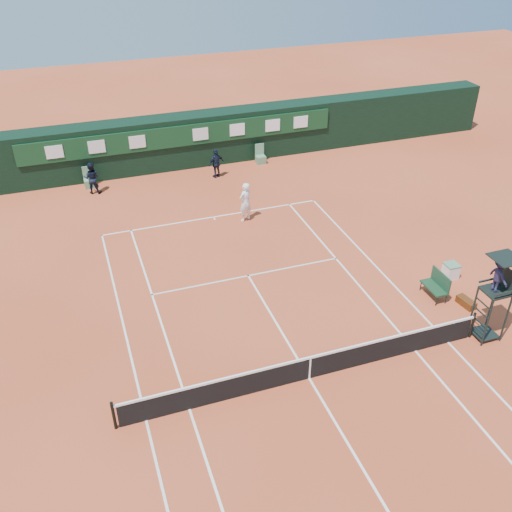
{
  "coord_description": "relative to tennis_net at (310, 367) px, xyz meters",
  "views": [
    {
      "loc": [
        -6.25,
        -12.51,
        13.77
      ],
      "look_at": [
        0.21,
        6.0,
        1.2
      ],
      "focal_mm": 40.0,
      "sensor_mm": 36.0,
      "label": 1
    }
  ],
  "objects": [
    {
      "name": "ball_kid_left",
      "position": [
        -5.36,
        16.67,
        0.36
      ],
      "size": [
        1.01,
        0.89,
        1.74
      ],
      "primitive_type": "imported",
      "rotation": [
        0.0,
        0.0,
        2.82
      ],
      "color": "black",
      "rests_on": "ground"
    },
    {
      "name": "tennis_net",
      "position": [
        0.0,
        0.0,
        0.0
      ],
      "size": [
        12.9,
        0.1,
        1.1
      ],
      "color": "black",
      "rests_on": "ground"
    },
    {
      "name": "umpire_chair",
      "position": [
        6.9,
        -0.14,
        1.95
      ],
      "size": [
        0.96,
        0.95,
        3.42
      ],
      "color": "black",
      "rests_on": "ground"
    },
    {
      "name": "ball_kid_right",
      "position": [
        1.48,
        16.42,
        0.32
      ],
      "size": [
        1.05,
        0.68,
        1.66
      ],
      "primitive_type": "imported",
      "rotation": [
        0.0,
        0.0,
        3.45
      ],
      "color": "black",
      "rests_on": "ground"
    },
    {
      "name": "ground",
      "position": [
        0.0,
        0.0,
        -0.51
      ],
      "size": [
        90.0,
        90.0,
        0.0
      ],
      "primitive_type": "plane",
      "color": "#C9532F",
      "rests_on": "ground"
    },
    {
      "name": "linesman_chair_left",
      "position": [
        -5.5,
        17.48,
        -0.19
      ],
      "size": [
        0.55,
        0.5,
        1.15
      ],
      "color": "#5C8D62",
      "rests_on": "ground"
    },
    {
      "name": "tennis_ball",
      "position": [
        3.9,
        9.22,
        -0.48
      ],
      "size": [
        0.06,
        0.06,
        0.06
      ],
      "primitive_type": "sphere",
      "color": "#CAD130",
      "rests_on": "ground"
    },
    {
      "name": "player_bench",
      "position": [
        6.65,
        2.56,
        0.09
      ],
      "size": [
        0.56,
        1.2,
        1.1
      ],
      "color": "#173922",
      "rests_on": "ground"
    },
    {
      "name": "cooler",
      "position": [
        8.03,
        3.52,
        -0.18
      ],
      "size": [
        0.57,
        0.57,
        0.65
      ],
      "color": "silver",
      "rests_on": "ground"
    },
    {
      "name": "linesman_chair_right",
      "position": [
        4.5,
        17.48,
        -0.19
      ],
      "size": [
        0.55,
        0.5,
        1.15
      ],
      "color": "#59895E",
      "rests_on": "ground"
    },
    {
      "name": "court_lines",
      "position": [
        0.0,
        0.0,
        -0.5
      ],
      "size": [
        11.05,
        23.85,
        0.01
      ],
      "color": "white",
      "rests_on": "ground"
    },
    {
      "name": "back_wall",
      "position": [
        0.0,
        18.74,
        1.0
      ],
      "size": [
        40.0,
        1.65,
        3.0
      ],
      "color": "black",
      "rests_on": "ground"
    },
    {
      "name": "tennis_bag",
      "position": [
        7.44,
        1.63,
        -0.36
      ],
      "size": [
        0.46,
        0.84,
        0.3
      ],
      "primitive_type": "cube",
      "rotation": [
        0.0,
        0.0,
        0.13
      ],
      "color": "black",
      "rests_on": "ground"
    },
    {
      "name": "player",
      "position": [
        1.43,
        11.08,
        0.49
      ],
      "size": [
        0.87,
        0.75,
        2.0
      ],
      "primitive_type": "imported",
      "rotation": [
        0.0,
        0.0,
        3.59
      ],
      "color": "white",
      "rests_on": "ground"
    }
  ]
}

